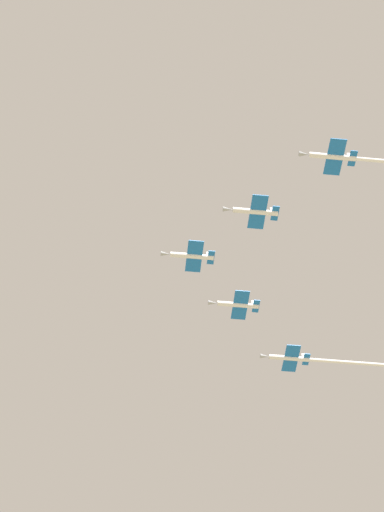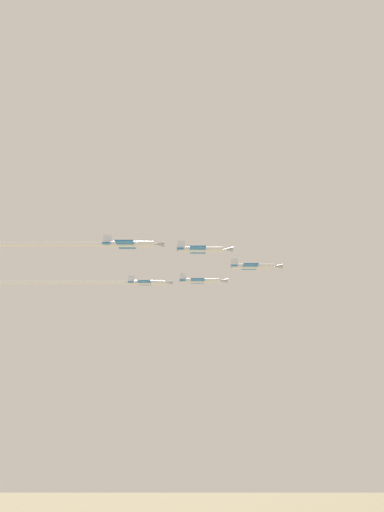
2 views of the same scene
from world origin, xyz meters
name	(u,v)px [view 2 (image 2 of 2)]	position (x,y,z in m)	size (l,w,h in m)	color
jet_lead	(253,266)	(-0.02, 4.91, 158.67)	(8.53, 11.01, 2.33)	white
jet_port_inner	(201,281)	(16.34, 10.12, 157.40)	(8.53, 11.01, 2.33)	white
jet_starboard_inner	(201,249)	(-7.59, 20.32, 159.95)	(8.53, 11.01, 2.33)	white
jet_port_outer	(96,283)	(38.48, 28.89, 158.81)	(21.07, 45.36, 2.33)	white
jet_starboard_outer	(61,244)	(-9.61, 48.76, 158.52)	(20.55, 44.13, 2.33)	white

